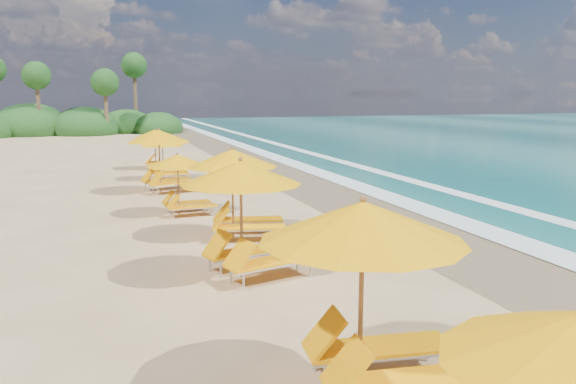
% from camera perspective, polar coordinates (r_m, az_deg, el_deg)
% --- Properties ---
extents(ground, '(160.00, 160.00, 0.00)m').
position_cam_1_polar(ground, '(16.54, 0.00, -4.10)').
color(ground, tan).
rests_on(ground, ground).
extents(wet_sand, '(4.00, 160.00, 0.01)m').
position_cam_1_polar(wet_sand, '(18.16, 12.09, -3.06)').
color(wet_sand, olive).
rests_on(wet_sand, ground).
extents(surf_foam, '(4.00, 160.00, 0.01)m').
position_cam_1_polar(surf_foam, '(19.64, 18.92, -2.36)').
color(surf_foam, white).
rests_on(surf_foam, ground).
extents(station_2, '(3.12, 2.94, 2.68)m').
position_cam_1_polar(station_2, '(7.59, 8.70, -9.06)').
color(station_2, olive).
rests_on(station_2, ground).
extents(station_3, '(3.26, 3.16, 2.62)m').
position_cam_1_polar(station_3, '(12.47, -3.80, -1.76)').
color(station_3, olive).
rests_on(station_3, ground).
extents(station_4, '(3.07, 2.95, 2.52)m').
position_cam_1_polar(station_4, '(15.93, -4.75, 0.51)').
color(station_4, olive).
rests_on(station_4, ground).
extents(station_5, '(2.31, 2.16, 2.05)m').
position_cam_1_polar(station_5, '(19.25, -10.27, 1.17)').
color(station_5, olive).
rests_on(station_5, ground).
extents(station_6, '(3.17, 3.05, 2.58)m').
position_cam_1_polar(station_6, '(23.88, -12.04, 3.45)').
color(station_6, olive).
rests_on(station_6, ground).
extents(station_7, '(2.27, 2.13, 2.01)m').
position_cam_1_polar(station_7, '(27.32, -11.84, 3.54)').
color(station_7, olive).
rests_on(station_7, ground).
extents(station_8, '(2.65, 2.56, 2.14)m').
position_cam_1_polar(station_8, '(31.32, -12.58, 4.38)').
color(station_8, olive).
rests_on(station_8, ground).
extents(treeline, '(25.80, 8.80, 9.74)m').
position_cam_1_polar(treeline, '(61.04, -22.97, 6.10)').
color(treeline, '#163D14').
rests_on(treeline, ground).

